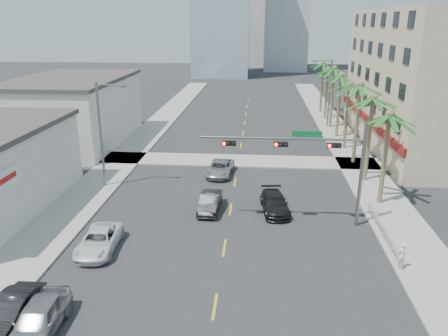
% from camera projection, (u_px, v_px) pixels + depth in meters
% --- Properties ---
extents(ground, '(260.00, 260.00, 0.00)m').
position_uv_depth(ground, '(219.00, 284.00, 23.92)').
color(ground, '#262628').
rests_on(ground, ground).
extents(sidewalk_right, '(4.00, 120.00, 0.15)m').
position_uv_depth(sidewalk_right, '(362.00, 170.00, 41.87)').
color(sidewalk_right, gray).
rests_on(sidewalk_right, ground).
extents(sidewalk_left, '(4.00, 120.00, 0.15)m').
position_uv_depth(sidewalk_left, '(118.00, 164.00, 43.70)').
color(sidewalk_left, gray).
rests_on(sidewalk_left, ground).
extents(sidewalk_cross, '(80.00, 4.00, 0.15)m').
position_uv_depth(sidewalk_cross, '(238.00, 161.00, 44.67)').
color(sidewalk_cross, gray).
rests_on(sidewalk_cross, ground).
extents(building_right, '(15.25, 28.00, 15.00)m').
position_uv_depth(building_right, '(441.00, 80.00, 48.17)').
color(building_right, tan).
rests_on(building_right, ground).
extents(building_left_far, '(11.00, 18.00, 7.20)m').
position_uv_depth(building_left_far, '(74.00, 112.00, 50.69)').
color(building_left_far, beige).
rests_on(building_left_far, ground).
extents(traffic_signal_mast, '(11.12, 0.54, 7.20)m').
position_uv_depth(traffic_signal_mast, '(315.00, 156.00, 29.37)').
color(traffic_signal_mast, slate).
rests_on(traffic_signal_mast, ground).
extents(palm_tree_0, '(4.80, 4.80, 7.80)m').
position_uv_depth(palm_tree_0, '(390.00, 115.00, 32.10)').
color(palm_tree_0, brown).
rests_on(palm_tree_0, ground).
extents(palm_tree_1, '(4.80, 4.80, 8.16)m').
position_uv_depth(palm_tree_1, '(373.00, 99.00, 36.90)').
color(palm_tree_1, brown).
rests_on(palm_tree_1, ground).
extents(palm_tree_2, '(4.80, 4.80, 8.52)m').
position_uv_depth(palm_tree_2, '(360.00, 86.00, 41.70)').
color(palm_tree_2, brown).
rests_on(palm_tree_2, ground).
extents(palm_tree_3, '(4.80, 4.80, 7.80)m').
position_uv_depth(palm_tree_3, '(349.00, 86.00, 46.83)').
color(palm_tree_3, brown).
rests_on(palm_tree_3, ground).
extents(palm_tree_4, '(4.80, 4.80, 8.16)m').
position_uv_depth(palm_tree_4, '(341.00, 76.00, 51.63)').
color(palm_tree_4, brown).
rests_on(palm_tree_4, ground).
extents(palm_tree_5, '(4.80, 4.80, 8.52)m').
position_uv_depth(palm_tree_5, '(335.00, 69.00, 56.43)').
color(palm_tree_5, brown).
rests_on(palm_tree_5, ground).
extents(palm_tree_6, '(4.80, 4.80, 7.80)m').
position_uv_depth(palm_tree_6, '(328.00, 70.00, 61.56)').
color(palm_tree_6, brown).
rests_on(palm_tree_6, ground).
extents(palm_tree_7, '(4.80, 4.80, 8.16)m').
position_uv_depth(palm_tree_7, '(323.00, 64.00, 66.36)').
color(palm_tree_7, brown).
rests_on(palm_tree_7, ground).
extents(streetlight_left, '(2.55, 0.25, 9.00)m').
position_uv_depth(streetlight_left, '(103.00, 130.00, 36.36)').
color(streetlight_left, slate).
rests_on(streetlight_left, ground).
extents(streetlight_right, '(2.55, 0.25, 9.00)m').
position_uv_depth(streetlight_right, '(328.00, 90.00, 57.35)').
color(streetlight_right, slate).
rests_on(streetlight_right, ground).
extents(guardrail, '(0.08, 8.08, 1.00)m').
position_uv_depth(guardrail, '(383.00, 230.00, 28.59)').
color(guardrail, silver).
rests_on(guardrail, ground).
extents(car_parked_near, '(2.14, 4.73, 1.58)m').
position_uv_depth(car_parked_near, '(38.00, 320.00, 19.83)').
color(car_parked_near, '#ABABB0').
rests_on(car_parked_near, ground).
extents(car_parked_mid, '(1.54, 4.31, 1.42)m').
position_uv_depth(car_parked_mid, '(11.00, 312.00, 20.48)').
color(car_parked_mid, black).
rests_on(car_parked_mid, ground).
extents(car_parked_far, '(2.37, 4.77, 1.30)m').
position_uv_depth(car_parked_far, '(99.00, 241.00, 27.25)').
color(car_parked_far, white).
rests_on(car_parked_far, ground).
extents(car_lane_left, '(1.58, 4.14, 1.35)m').
position_uv_depth(car_lane_left, '(210.00, 202.00, 32.99)').
color(car_lane_left, black).
rests_on(car_lane_left, ground).
extents(car_lane_center, '(2.58, 4.88, 1.31)m').
position_uv_depth(car_lane_center, '(220.00, 168.00, 40.64)').
color(car_lane_center, '#B6B6BB').
rests_on(car_lane_center, ground).
extents(car_lane_right, '(2.40, 4.77, 1.33)m').
position_uv_depth(car_lane_right, '(275.00, 203.00, 32.80)').
color(car_lane_right, black).
rests_on(car_lane_right, ground).
extents(pedestrian, '(0.69, 0.58, 1.62)m').
position_uv_depth(pedestrian, '(401.00, 256.00, 24.91)').
color(pedestrian, white).
rests_on(pedestrian, sidewalk_right).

